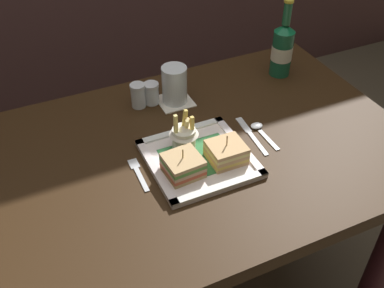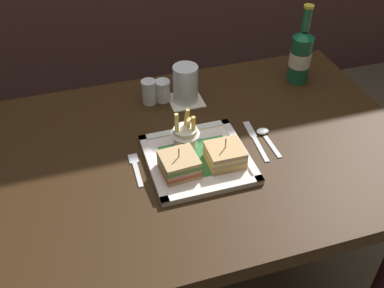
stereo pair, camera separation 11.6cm
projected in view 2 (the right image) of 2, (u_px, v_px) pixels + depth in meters
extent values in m
cube|color=black|center=(186.00, 157.00, 1.21)|extent=(1.23, 0.77, 0.04)
cylinder|color=black|center=(13.00, 211.00, 1.56)|extent=(0.08, 0.08, 0.70)
cylinder|color=black|center=(294.00, 151.00, 1.80)|extent=(0.08, 0.08, 0.70)
cube|color=white|center=(198.00, 160.00, 1.16)|extent=(0.26, 0.26, 0.01)
cube|color=#2D6F39|center=(198.00, 158.00, 1.16)|extent=(0.18, 0.14, 0.00)
cube|color=white|center=(213.00, 189.00, 1.07)|extent=(0.26, 0.02, 0.01)
cube|color=white|center=(185.00, 130.00, 1.24)|extent=(0.26, 0.02, 0.01)
cube|color=white|center=(153.00, 167.00, 1.13)|extent=(0.02, 0.26, 0.01)
cube|color=white|center=(241.00, 148.00, 1.18)|extent=(0.02, 0.26, 0.01)
cube|color=tan|center=(179.00, 170.00, 1.12)|extent=(0.09, 0.09, 0.01)
cube|color=#C35336|center=(179.00, 167.00, 1.11)|extent=(0.09, 0.09, 0.01)
cube|color=tan|center=(179.00, 164.00, 1.11)|extent=(0.09, 0.09, 0.01)
cube|color=#538D39|center=(179.00, 161.00, 1.10)|extent=(0.09, 0.09, 0.01)
cube|color=tan|center=(179.00, 158.00, 1.09)|extent=(0.09, 0.09, 0.01)
cylinder|color=tan|center=(179.00, 160.00, 1.10)|extent=(0.00, 0.00, 0.08)
cube|color=tan|center=(225.00, 161.00, 1.15)|extent=(0.09, 0.08, 0.01)
cube|color=#E0B950|center=(225.00, 158.00, 1.14)|extent=(0.09, 0.08, 0.01)
cube|color=tan|center=(225.00, 155.00, 1.13)|extent=(0.09, 0.08, 0.01)
cube|color=#EBD382|center=(225.00, 152.00, 1.13)|extent=(0.09, 0.08, 0.01)
cube|color=tan|center=(225.00, 149.00, 1.12)|extent=(0.09, 0.08, 0.01)
cylinder|color=tan|center=(225.00, 151.00, 1.12)|extent=(0.00, 0.00, 0.08)
cylinder|color=white|center=(185.00, 137.00, 1.18)|extent=(0.06, 0.06, 0.06)
cone|color=silver|center=(185.00, 130.00, 1.16)|extent=(0.08, 0.08, 0.03)
cube|color=#F5CC87|center=(187.00, 126.00, 1.16)|extent=(0.02, 0.02, 0.06)
cube|color=#D8B954|center=(186.00, 122.00, 1.16)|extent=(0.02, 0.01, 0.08)
cube|color=#EFD884|center=(188.00, 127.00, 1.16)|extent=(0.01, 0.03, 0.06)
cube|color=#E6C35C|center=(193.00, 126.00, 1.16)|extent=(0.01, 0.01, 0.07)
cube|color=#F4DF7E|center=(177.00, 127.00, 1.15)|extent=(0.01, 0.01, 0.08)
cylinder|color=#185435|center=(300.00, 60.00, 1.42)|extent=(0.07, 0.07, 0.15)
cone|color=#105F36|center=(304.00, 34.00, 1.36)|extent=(0.07, 0.07, 0.02)
cylinder|color=#1F5D38|center=(307.00, 19.00, 1.33)|extent=(0.03, 0.03, 0.07)
cylinder|color=gold|center=(309.00, 6.00, 1.31)|extent=(0.03, 0.03, 0.01)
cylinder|color=beige|center=(300.00, 59.00, 1.42)|extent=(0.07, 0.07, 0.05)
cube|color=white|center=(186.00, 100.00, 1.37)|extent=(0.10, 0.10, 0.00)
cylinder|color=silver|center=(186.00, 84.00, 1.34)|extent=(0.07, 0.07, 0.11)
cylinder|color=silver|center=(186.00, 94.00, 1.36)|extent=(0.07, 0.07, 0.04)
cube|color=silver|center=(138.00, 175.00, 1.13)|extent=(0.01, 0.09, 0.00)
cube|color=silver|center=(133.00, 159.00, 1.17)|extent=(0.02, 0.04, 0.00)
cube|color=silver|center=(261.00, 149.00, 1.20)|extent=(0.02, 0.10, 0.00)
cube|color=silver|center=(250.00, 129.00, 1.27)|extent=(0.02, 0.07, 0.00)
cube|color=silver|center=(272.00, 147.00, 1.21)|extent=(0.01, 0.09, 0.00)
ellipsoid|color=silver|center=(263.00, 131.00, 1.25)|extent=(0.03, 0.03, 0.01)
cylinder|color=silver|center=(149.00, 93.00, 1.35)|extent=(0.04, 0.04, 0.06)
cylinder|color=white|center=(149.00, 97.00, 1.36)|extent=(0.04, 0.04, 0.04)
cylinder|color=silver|center=(148.00, 83.00, 1.32)|extent=(0.04, 0.04, 0.01)
cylinder|color=silver|center=(164.00, 92.00, 1.36)|extent=(0.04, 0.04, 0.06)
cylinder|color=#3A2520|center=(164.00, 95.00, 1.37)|extent=(0.04, 0.04, 0.03)
cylinder|color=silver|center=(163.00, 83.00, 1.34)|extent=(0.05, 0.05, 0.01)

